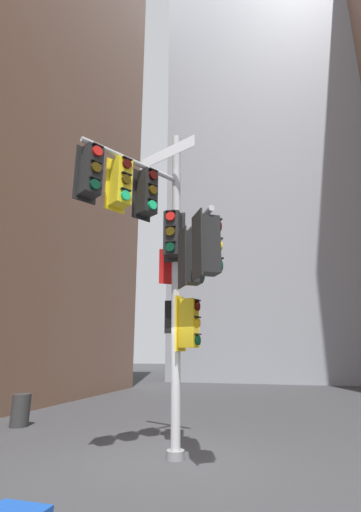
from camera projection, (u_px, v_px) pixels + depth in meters
ground at (175, 459)px, 6.72m from camera, size 120.00×120.00×0.00m
building_mid_block at (273, 152)px, 36.83m from camera, size 17.80×17.80×45.09m
signal_pole_assembly at (163, 242)px, 7.17m from camera, size 2.77×2.52×7.14m
trash_bin at (21, 410)px, 9.82m from camera, size 0.50×0.50×0.86m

